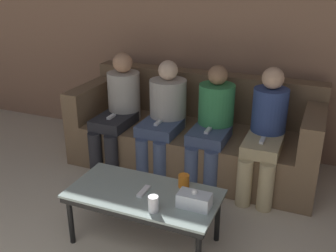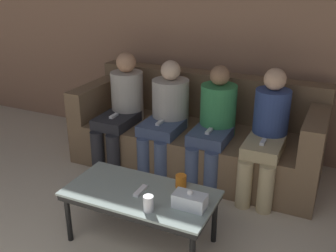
{
  "view_description": "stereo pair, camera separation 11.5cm",
  "coord_description": "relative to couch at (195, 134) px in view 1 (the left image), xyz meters",
  "views": [
    {
      "loc": [
        1.16,
        0.12,
        1.91
      ],
      "look_at": [
        0.0,
        2.89,
        0.68
      ],
      "focal_mm": 42.0,
      "sensor_mm": 36.0,
      "label": 1
    },
    {
      "loc": [
        1.27,
        0.16,
        1.91
      ],
      "look_at": [
        0.0,
        2.89,
        0.68
      ],
      "focal_mm": 42.0,
      "sensor_mm": 36.0,
      "label": 2
    }
  ],
  "objects": [
    {
      "name": "wall_back",
      "position": [
        0.0,
        0.53,
        0.98
      ],
      "size": [
        12.0,
        0.06,
        2.6
      ],
      "color": "#9E755B",
      "rests_on": "ground_plane"
    },
    {
      "name": "couch",
      "position": [
        0.0,
        0.0,
        0.0
      ],
      "size": [
        2.41,
        0.93,
        0.9
      ],
      "color": "brown",
      "rests_on": "ground_plane"
    },
    {
      "name": "coffee_table",
      "position": [
        0.08,
        -1.33,
        0.05
      ],
      "size": [
        1.08,
        0.54,
        0.42
      ],
      "color": "#8C9E99",
      "rests_on": "ground_plane"
    },
    {
      "name": "cup_near_left",
      "position": [
        0.24,
        -1.51,
        0.15
      ],
      "size": [
        0.07,
        0.07,
        0.11
      ],
      "color": "silver",
      "rests_on": "coffee_table"
    },
    {
      "name": "cup_near_right",
      "position": [
        0.31,
        -1.14,
        0.14
      ],
      "size": [
        0.08,
        0.08,
        0.09
      ],
      "color": "orange",
      "rests_on": "coffee_table"
    },
    {
      "name": "tissue_box",
      "position": [
        0.47,
        -1.36,
        0.15
      ],
      "size": [
        0.22,
        0.12,
        0.13
      ],
      "color": "silver",
      "rests_on": "coffee_table"
    },
    {
      "name": "game_remote",
      "position": [
        0.08,
        -1.33,
        0.11
      ],
      "size": [
        0.04,
        0.15,
        0.02
      ],
      "color": "white",
      "rests_on": "coffee_table"
    },
    {
      "name": "seated_person_left_end",
      "position": [
        -0.73,
        -0.22,
        0.27
      ],
      "size": [
        0.33,
        0.68,
        1.12
      ],
      "color": "#28282D",
      "rests_on": "ground_plane"
    },
    {
      "name": "seated_person_mid_left",
      "position": [
        -0.24,
        -0.21,
        0.27
      ],
      "size": [
        0.36,
        0.65,
        1.09
      ],
      "color": "#47567A",
      "rests_on": "ground_plane"
    },
    {
      "name": "seated_person_mid_right",
      "position": [
        0.24,
        -0.21,
        0.26
      ],
      "size": [
        0.33,
        0.63,
        1.09
      ],
      "color": "#47567A",
      "rests_on": "ground_plane"
    },
    {
      "name": "seated_person_right_end",
      "position": [
        0.73,
        -0.23,
        0.26
      ],
      "size": [
        0.31,
        0.67,
        1.11
      ],
      "color": "tan",
      "rests_on": "ground_plane"
    }
  ]
}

